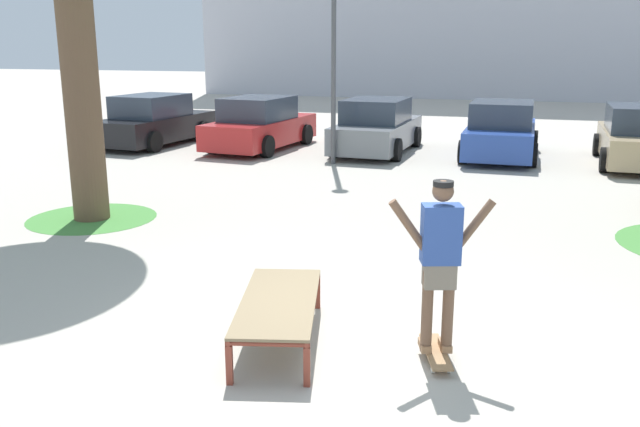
{
  "coord_description": "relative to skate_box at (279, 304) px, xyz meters",
  "views": [
    {
      "loc": [
        1.84,
        -6.23,
        3.01
      ],
      "look_at": [
        -0.37,
        1.31,
        1.0
      ],
      "focal_mm": 37.68,
      "sensor_mm": 36.0,
      "label": 1
    }
  ],
  "objects": [
    {
      "name": "car_blue",
      "position": [
        1.82,
        12.49,
        0.28
      ],
      "size": [
        1.99,
        4.24,
        1.5
      ],
      "color": "#28479E",
      "rests_on": "ground"
    },
    {
      "name": "car_grey",
      "position": [
        -1.54,
        12.41,
        0.28
      ],
      "size": [
        2.08,
        4.28,
        1.5
      ],
      "color": "slate",
      "rests_on": "ground"
    },
    {
      "name": "car_red",
      "position": [
        -4.9,
        12.06,
        0.28
      ],
      "size": [
        2.26,
        4.36,
        1.5
      ],
      "color": "red",
      "rests_on": "ground"
    },
    {
      "name": "skateboard",
      "position": [
        1.6,
        0.04,
        -0.34
      ],
      "size": [
        0.43,
        0.82,
        0.09
      ],
      "color": "#9E754C",
      "rests_on": "ground"
    },
    {
      "name": "light_post",
      "position": [
        -2.22,
        10.27,
        3.41
      ],
      "size": [
        0.36,
        0.36,
        5.83
      ],
      "color": "#4C4C51",
      "rests_on": "ground"
    },
    {
      "name": "skate_box",
      "position": [
        0.0,
        0.0,
        0.0
      ],
      "size": [
        1.18,
        2.02,
        0.46
      ],
      "color": "brown",
      "rests_on": "ground"
    },
    {
      "name": "car_black",
      "position": [
        -8.26,
        11.94,
        0.28
      ],
      "size": [
        2.22,
        4.34,
        1.5
      ],
      "color": "black",
      "rests_on": "ground"
    },
    {
      "name": "skater",
      "position": [
        1.6,
        0.04,
        0.66
      ],
      "size": [
        0.98,
        0.39,
        1.69
      ],
      "color": "brown",
      "rests_on": "skateboard"
    },
    {
      "name": "ground_plane",
      "position": [
        0.37,
        0.19,
        -0.41
      ],
      "size": [
        120.0,
        120.0,
        0.0
      ],
      "primitive_type": "plane",
      "color": "#B2AA9E"
    },
    {
      "name": "car_tan",
      "position": [
        5.18,
        12.21,
        0.28
      ],
      "size": [
        2.03,
        4.26,
        1.5
      ],
      "color": "tan",
      "rests_on": "ground"
    },
    {
      "name": "grass_patch_near_left",
      "position": [
        -4.86,
        3.8,
        -0.41
      ],
      "size": [
        2.22,
        2.22,
        0.01
      ],
      "primitive_type": "cylinder",
      "color": "#47893D",
      "rests_on": "ground"
    }
  ]
}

